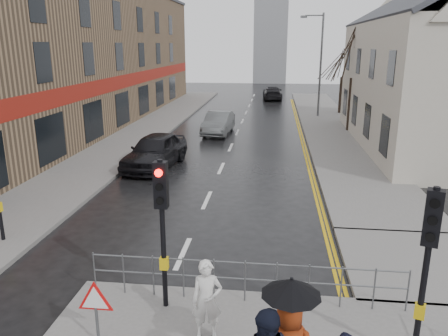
# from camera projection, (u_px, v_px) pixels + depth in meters

# --- Properties ---
(ground) EXTENTS (120.00, 120.00, 0.00)m
(ground) POSITION_uv_depth(u_px,v_px,m) (155.00, 315.00, 9.69)
(ground) COLOR black
(ground) RESTS_ON ground
(left_pavement) EXTENTS (4.00, 44.00, 0.14)m
(left_pavement) POSITION_uv_depth(u_px,v_px,m) (152.00, 124.00, 32.37)
(left_pavement) COLOR #605E5B
(left_pavement) RESTS_ON ground
(right_pavement) EXTENTS (4.00, 40.00, 0.14)m
(right_pavement) POSITION_uv_depth(u_px,v_px,m) (328.00, 123.00, 32.83)
(right_pavement) COLOR #605E5B
(right_pavement) RESTS_ON ground
(pavement_bridge_right) EXTENTS (4.00, 4.20, 0.14)m
(pavement_bridge_right) POSITION_uv_depth(u_px,v_px,m) (418.00, 264.00, 11.81)
(pavement_bridge_right) COLOR #605E5B
(pavement_bridge_right) RESTS_ON ground
(building_left_terrace) EXTENTS (8.00, 42.00, 10.00)m
(building_left_terrace) POSITION_uv_depth(u_px,v_px,m) (69.00, 56.00, 30.68)
(building_left_terrace) COLOR brown
(building_left_terrace) RESTS_ON ground
(building_right_cream) EXTENTS (9.00, 16.40, 10.10)m
(building_right_cream) POSITION_uv_depth(u_px,v_px,m) (448.00, 63.00, 24.24)
(building_right_cream) COLOR #BEB5A6
(building_right_cream) RESTS_ON ground
(church_tower) EXTENTS (5.00, 5.00, 18.00)m
(church_tower) POSITION_uv_depth(u_px,v_px,m) (271.00, 22.00, 66.29)
(church_tower) COLOR gray
(church_tower) RESTS_ON ground
(traffic_signal_near_left) EXTENTS (0.28, 0.27, 3.40)m
(traffic_signal_near_left) POSITION_uv_depth(u_px,v_px,m) (162.00, 209.00, 9.18)
(traffic_signal_near_left) COLOR black
(traffic_signal_near_left) RESTS_ON near_pavement
(traffic_signal_near_right) EXTENTS (0.34, 0.33, 3.40)m
(traffic_signal_near_right) POSITION_uv_depth(u_px,v_px,m) (429.00, 247.00, 7.48)
(traffic_signal_near_right) COLOR black
(traffic_signal_near_right) RESTS_ON near_pavement
(guard_railing_front) EXTENTS (7.14, 0.04, 1.00)m
(guard_railing_front) POSITION_uv_depth(u_px,v_px,m) (245.00, 272.00, 9.81)
(guard_railing_front) COLOR #595B5E
(guard_railing_front) RESTS_ON near_pavement
(warning_sign) EXTENTS (0.80, 0.07, 1.35)m
(warning_sign) POSITION_uv_depth(u_px,v_px,m) (95.00, 303.00, 8.34)
(warning_sign) COLOR #595B5E
(warning_sign) RESTS_ON near_pavement
(street_lamp) EXTENTS (1.83, 0.25, 8.00)m
(street_lamp) POSITION_uv_depth(u_px,v_px,m) (319.00, 58.00, 34.50)
(street_lamp) COLOR #595B5E
(street_lamp) RESTS_ON right_pavement
(tree_near) EXTENTS (2.40, 2.40, 6.58)m
(tree_near) POSITION_uv_depth(u_px,v_px,m) (354.00, 55.00, 28.46)
(tree_near) COLOR black
(tree_near) RESTS_ON right_pavement
(tree_far) EXTENTS (2.40, 2.40, 5.64)m
(tree_far) POSITION_uv_depth(u_px,v_px,m) (343.00, 61.00, 36.25)
(tree_far) COLOR black
(tree_far) RESTS_ON right_pavement
(pedestrian_a) EXTENTS (0.66, 0.48, 1.66)m
(pedestrian_a) POSITION_uv_depth(u_px,v_px,m) (207.00, 300.00, 8.55)
(pedestrian_a) COLOR silver
(pedestrian_a) RESTS_ON near_pavement
(pedestrian_with_umbrella) EXTENTS (1.03, 0.96, 2.19)m
(pedestrian_with_umbrella) POSITION_uv_depth(u_px,v_px,m) (289.00, 336.00, 6.98)
(pedestrian_with_umbrella) COLOR maroon
(pedestrian_with_umbrella) RESTS_ON near_pavement
(car_parked) EXTENTS (2.59, 5.07, 1.65)m
(car_parked) POSITION_uv_depth(u_px,v_px,m) (155.00, 151.00, 21.10)
(car_parked) COLOR black
(car_parked) RESTS_ON ground
(car_mid) EXTENTS (1.85, 4.50, 1.45)m
(car_mid) POSITION_uv_depth(u_px,v_px,m) (218.00, 123.00, 29.12)
(car_mid) COLOR #505456
(car_mid) RESTS_ON ground
(car_far) EXTENTS (2.24, 4.99, 1.42)m
(car_far) POSITION_uv_depth(u_px,v_px,m) (272.00, 93.00, 47.13)
(car_far) COLOR black
(car_far) RESTS_ON ground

